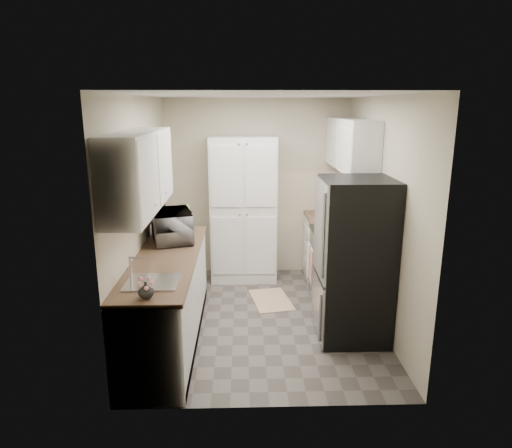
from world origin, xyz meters
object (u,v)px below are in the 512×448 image
at_px(wine_bottle, 165,219).
at_px(toaster_oven, 338,208).
at_px(refrigerator, 354,260).
at_px(electric_range, 340,267).
at_px(microwave, 172,226).
at_px(pantry_cabinet, 243,210).

height_order(wine_bottle, toaster_oven, wine_bottle).
xyz_separation_m(refrigerator, toaster_oven, (0.15, 1.57, 0.19)).
xyz_separation_m(electric_range, microwave, (-1.97, -0.27, 0.61)).
xyz_separation_m(pantry_cabinet, microwave, (-0.80, -1.20, 0.09)).
distance_m(pantry_cabinet, microwave, 1.44).
bearing_deg(microwave, electric_range, -98.09).
height_order(microwave, wine_bottle, microwave).
bearing_deg(toaster_oven, refrigerator, -101.58).
xyz_separation_m(pantry_cabinet, wine_bottle, (-0.94, -0.83, 0.07)).
bearing_deg(microwave, pantry_cabinet, -49.64).
relative_size(microwave, wine_bottle, 1.99).
bearing_deg(refrigerator, pantry_cabinet, 123.46).
distance_m(pantry_cabinet, electric_range, 1.58).
bearing_deg(wine_bottle, pantry_cabinet, 41.36).
distance_m(microwave, wine_bottle, 0.40).
height_order(pantry_cabinet, refrigerator, pantry_cabinet).
bearing_deg(toaster_oven, wine_bottle, -169.26).
xyz_separation_m(pantry_cabinet, toaster_oven, (1.29, -0.15, 0.04)).
xyz_separation_m(pantry_cabinet, electric_range, (1.17, -0.93, -0.52)).
xyz_separation_m(microwave, toaster_oven, (2.09, 1.05, -0.04)).
relative_size(electric_range, refrigerator, 0.66).
height_order(electric_range, wine_bottle, wine_bottle).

